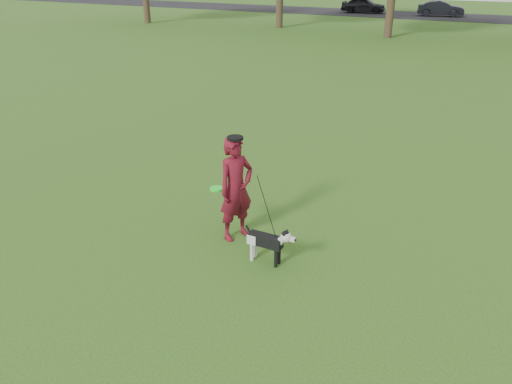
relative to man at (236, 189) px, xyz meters
The scene contains 7 objects.
ground 0.99m from the man, 25.34° to the right, with size 120.00×120.00×0.00m, color #285116.
road 39.84m from the man, 89.47° to the left, with size 120.00×7.00×0.02m, color black.
man is the anchor object (origin of this frame).
dog 1.11m from the man, 29.93° to the right, with size 0.87×0.18×0.67m.
car_left 40.92m from the man, 103.28° to the left, with size 1.55×3.86×1.31m, color black.
car_mid 39.93m from the man, 94.03° to the left, with size 1.30×3.73×1.23m, color black.
man_held_items 0.74m from the man, 21.63° to the right, with size 1.45×0.63×1.37m.
Camera 1 is at (3.37, -6.35, 4.35)m, focal length 35.00 mm.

